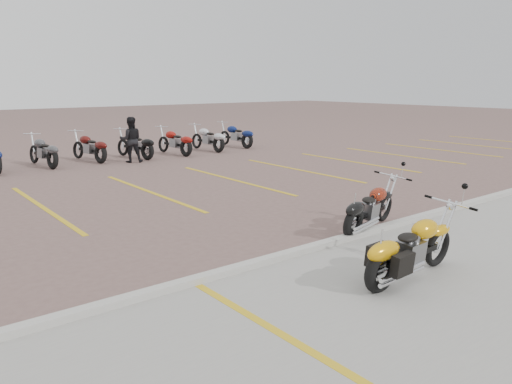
# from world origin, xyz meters

# --- Properties ---
(ground) EXTENTS (100.00, 100.00, 0.00)m
(ground) POSITION_xyz_m (0.00, 0.00, 0.00)
(ground) COLOR #705650
(ground) RESTS_ON ground
(concrete_apron) EXTENTS (60.00, 5.00, 0.01)m
(concrete_apron) POSITION_xyz_m (0.00, -4.50, 0.01)
(concrete_apron) COLOR #9E9B93
(concrete_apron) RESTS_ON ground
(curb) EXTENTS (60.00, 0.18, 0.12)m
(curb) POSITION_xyz_m (0.00, -2.00, 0.06)
(curb) COLOR #ADAAA3
(curb) RESTS_ON ground
(parking_stripes) EXTENTS (38.00, 5.50, 0.01)m
(parking_stripes) POSITION_xyz_m (0.00, 4.00, 0.00)
(parking_stripes) COLOR gold
(parking_stripes) RESTS_ON ground
(apron_stripe) EXTENTS (0.12, 5.00, 0.00)m
(apron_stripe) POSITION_xyz_m (-2.30, -4.50, 0.01)
(apron_stripe) COLOR gold
(apron_stripe) RESTS_ON concrete_apron
(yellow_cruiser) EXTENTS (2.10, 0.33, 0.86)m
(yellow_cruiser) POSITION_xyz_m (0.22, -3.75, 0.43)
(yellow_cruiser) COLOR black
(yellow_cruiser) RESTS_ON ground
(flame_cruiser) EXTENTS (1.95, 0.60, 0.82)m
(flame_cruiser) POSITION_xyz_m (1.72, -1.77, 0.41)
(flame_cruiser) COLOR black
(flame_cruiser) RESTS_ON ground
(person_b) EXTENTS (0.97, 0.87, 1.63)m
(person_b) POSITION_xyz_m (1.77, 8.98, 0.81)
(person_b) COLOR black
(person_b) RESTS_ON ground
(bg_bike_row) EXTENTS (15.74, 2.06, 1.10)m
(bg_bike_row) POSITION_xyz_m (-0.20, 10.05, 0.55)
(bg_bike_row) COLOR black
(bg_bike_row) RESTS_ON ground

